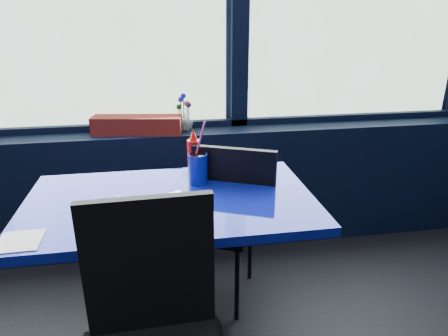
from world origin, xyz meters
The scene contains 10 objects.
window_sill centered at (0.00, 2.87, 0.40)m, with size 5.00×0.26×0.80m, color black.
near_table centered at (0.30, 2.00, 0.57)m, with size 1.20×0.70×0.75m.
chair_near_front centered at (0.21, 1.44, 0.55)m, with size 0.45×0.45×0.96m.
chair_near_back centered at (0.55, 2.24, 0.52)m, with size 0.54×0.54×0.91m.
planter_box centered at (0.14, 2.84, 0.85)m, with size 0.53×0.13×0.11m, color maroon.
flower_vase centered at (0.43, 2.86, 0.87)m, with size 0.14×0.14×0.23m.
food_basket centered at (0.20, 1.78, 0.79)m, with size 0.31×0.30×0.10m.
ketchup_bottle centered at (0.42, 2.25, 0.85)m, with size 0.06×0.06×0.23m.
soda_cup centered at (0.43, 2.15, 0.82)m, with size 0.09×0.09×0.29m.
napkin centered at (-0.22, 1.74, 0.75)m, with size 0.14×0.14×0.00m, color white.
Camera 1 is at (0.27, 0.47, 1.47)m, focal length 32.00 mm.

